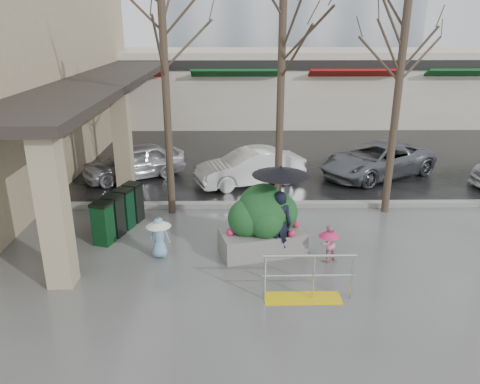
{
  "coord_description": "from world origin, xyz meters",
  "views": [
    {
      "loc": [
        -0.14,
        -9.61,
        5.43
      ],
      "look_at": [
        0.03,
        1.79,
        1.3
      ],
      "focal_mm": 35.0,
      "sensor_mm": 36.0,
      "label": 1
    }
  ],
  "objects_px": {
    "news_boxes": "(119,212)",
    "car_c": "(377,160)",
    "child_pink": "(328,241)",
    "planter": "(263,220)",
    "car_a": "(134,162)",
    "tree_mideast": "(403,45)",
    "handrail": "(306,283)",
    "tree_midwest": "(282,31)",
    "tree_west": "(163,37)",
    "child_blue": "(159,233)",
    "woman": "(280,203)",
    "car_b": "(250,167)"
  },
  "relations": [
    {
      "from": "car_b",
      "to": "car_c",
      "type": "relative_size",
      "value": 0.84
    },
    {
      "from": "tree_mideast",
      "to": "woman",
      "type": "height_order",
      "value": "tree_mideast"
    },
    {
      "from": "child_blue",
      "to": "tree_midwest",
      "type": "bearing_deg",
      "value": -137.8
    },
    {
      "from": "handrail",
      "to": "child_pink",
      "type": "distance_m",
      "value": 1.83
    },
    {
      "from": "tree_west",
      "to": "planter",
      "type": "xyz_separation_m",
      "value": [
        2.59,
        -2.66,
        -4.22
      ]
    },
    {
      "from": "tree_midwest",
      "to": "car_b",
      "type": "relative_size",
      "value": 1.83
    },
    {
      "from": "tree_midwest",
      "to": "child_blue",
      "type": "distance_m",
      "value": 6.28
    },
    {
      "from": "car_a",
      "to": "car_b",
      "type": "xyz_separation_m",
      "value": [
        4.25,
        -0.76,
        0.0
      ]
    },
    {
      "from": "tree_west",
      "to": "woman",
      "type": "xyz_separation_m",
      "value": [
        2.95,
        -2.92,
        -3.66
      ]
    },
    {
      "from": "woman",
      "to": "child_pink",
      "type": "bearing_deg",
      "value": 170.87
    },
    {
      "from": "woman",
      "to": "planter",
      "type": "bearing_deg",
      "value": -34.13
    },
    {
      "from": "tree_mideast",
      "to": "child_pink",
      "type": "distance_m",
      "value": 5.86
    },
    {
      "from": "tree_west",
      "to": "child_blue",
      "type": "height_order",
      "value": "tree_west"
    },
    {
      "from": "child_pink",
      "to": "news_boxes",
      "type": "distance_m",
      "value": 5.68
    },
    {
      "from": "child_blue",
      "to": "car_b",
      "type": "height_order",
      "value": "car_b"
    },
    {
      "from": "car_c",
      "to": "tree_mideast",
      "type": "bearing_deg",
      "value": -40.74
    },
    {
      "from": "tree_midwest",
      "to": "car_b",
      "type": "height_order",
      "value": "tree_midwest"
    },
    {
      "from": "tree_midwest",
      "to": "news_boxes",
      "type": "height_order",
      "value": "tree_midwest"
    },
    {
      "from": "woman",
      "to": "child_blue",
      "type": "bearing_deg",
      "value": 0.63
    },
    {
      "from": "tree_mideast",
      "to": "planter",
      "type": "relative_size",
      "value": 2.88
    },
    {
      "from": "tree_midwest",
      "to": "car_c",
      "type": "relative_size",
      "value": 1.54
    },
    {
      "from": "tree_midwest",
      "to": "tree_mideast",
      "type": "bearing_deg",
      "value": -0.0
    },
    {
      "from": "handrail",
      "to": "car_b",
      "type": "xyz_separation_m",
      "value": [
        -0.9,
        7.42,
        0.25
      ]
    },
    {
      "from": "tree_midwest",
      "to": "car_a",
      "type": "height_order",
      "value": "tree_midwest"
    },
    {
      "from": "tree_mideast",
      "to": "child_pink",
      "type": "xyz_separation_m",
      "value": [
        -2.37,
        -3.14,
        -4.33
      ]
    },
    {
      "from": "tree_west",
      "to": "car_c",
      "type": "height_order",
      "value": "tree_west"
    },
    {
      "from": "child_blue",
      "to": "car_c",
      "type": "distance_m",
      "value": 9.58
    },
    {
      "from": "car_c",
      "to": "news_boxes",
      "type": "bearing_deg",
      "value": -89.32
    },
    {
      "from": "handrail",
      "to": "planter",
      "type": "bearing_deg",
      "value": 109.83
    },
    {
      "from": "handrail",
      "to": "tree_midwest",
      "type": "height_order",
      "value": "tree_midwest"
    },
    {
      "from": "child_pink",
      "to": "tree_west",
      "type": "bearing_deg",
      "value": -62.28
    },
    {
      "from": "tree_west",
      "to": "tree_mideast",
      "type": "distance_m",
      "value": 6.5
    },
    {
      "from": "handrail",
      "to": "woman",
      "type": "xyz_separation_m",
      "value": [
        -0.41,
        1.88,
        1.05
      ]
    },
    {
      "from": "tree_west",
      "to": "child_pink",
      "type": "height_order",
      "value": "tree_west"
    },
    {
      "from": "planter",
      "to": "car_a",
      "type": "bearing_deg",
      "value": 126.0
    },
    {
      "from": "handrail",
      "to": "tree_mideast",
      "type": "distance_m",
      "value": 7.28
    },
    {
      "from": "woman",
      "to": "news_boxes",
      "type": "bearing_deg",
      "value": -18.71
    },
    {
      "from": "child_blue",
      "to": "car_b",
      "type": "bearing_deg",
      "value": -113.83
    },
    {
      "from": "tree_midwest",
      "to": "child_pink",
      "type": "distance_m",
      "value": 5.74
    },
    {
      "from": "news_boxes",
      "to": "tree_mideast",
      "type": "bearing_deg",
      "value": 27.88
    },
    {
      "from": "child_pink",
      "to": "tree_mideast",
      "type": "bearing_deg",
      "value": -152.01
    },
    {
      "from": "handrail",
      "to": "tree_midwest",
      "type": "bearing_deg",
      "value": 91.91
    },
    {
      "from": "news_boxes",
      "to": "car_c",
      "type": "relative_size",
      "value": 0.46
    },
    {
      "from": "tree_west",
      "to": "car_b",
      "type": "bearing_deg",
      "value": 46.8
    },
    {
      "from": "tree_midwest",
      "to": "tree_mideast",
      "type": "distance_m",
      "value": 3.32
    },
    {
      "from": "planter",
      "to": "car_c",
      "type": "xyz_separation_m",
      "value": [
        4.63,
        6.15,
        -0.23
      ]
    },
    {
      "from": "tree_west",
      "to": "tree_mideast",
      "type": "xyz_separation_m",
      "value": [
        6.5,
        0.0,
        -0.22
      ]
    },
    {
      "from": "child_blue",
      "to": "car_a",
      "type": "xyz_separation_m",
      "value": [
        -1.85,
        6.24,
        0.0
      ]
    },
    {
      "from": "tree_west",
      "to": "child_pink",
      "type": "xyz_separation_m",
      "value": [
        4.13,
        -3.14,
        -4.56
      ]
    },
    {
      "from": "news_boxes",
      "to": "car_a",
      "type": "distance_m",
      "value": 4.76
    }
  ]
}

